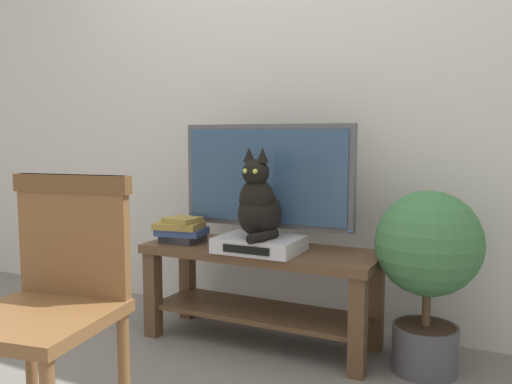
# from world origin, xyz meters

# --- Properties ---
(ground_plane) EXTENTS (12.00, 12.00, 0.00)m
(ground_plane) POSITION_xyz_m (0.00, 0.00, 0.00)
(ground_plane) COLOR slate
(back_wall) EXTENTS (7.00, 0.12, 2.80)m
(back_wall) POSITION_xyz_m (0.00, 0.91, 1.40)
(back_wall) COLOR beige
(back_wall) RESTS_ON ground
(tv_stand) EXTENTS (1.18, 0.42, 0.48)m
(tv_stand) POSITION_xyz_m (0.02, 0.46, 0.34)
(tv_stand) COLOR #513823
(tv_stand) RESTS_ON ground
(tv) EXTENTS (0.90, 0.20, 0.61)m
(tv) POSITION_xyz_m (0.02, 0.53, 0.81)
(tv) COLOR #4C4C51
(tv) RESTS_ON tv_stand
(media_box) EXTENTS (0.39, 0.29, 0.07)m
(media_box) POSITION_xyz_m (0.05, 0.38, 0.52)
(media_box) COLOR #BCBCC1
(media_box) RESTS_ON tv_stand
(cat) EXTENTS (0.19, 0.32, 0.42)m
(cat) POSITION_xyz_m (0.05, 0.37, 0.71)
(cat) COLOR black
(cat) RESTS_ON media_box
(wooden_chair) EXTENTS (0.49, 0.49, 0.91)m
(wooden_chair) POSITION_xyz_m (-0.17, -0.67, 0.54)
(wooden_chair) COLOR brown
(wooden_chair) RESTS_ON ground
(book_stack) EXTENTS (0.27, 0.22, 0.13)m
(book_stack) POSITION_xyz_m (-0.41, 0.41, 0.55)
(book_stack) COLOR #2D2D33
(book_stack) RESTS_ON tv_stand
(potted_plant) EXTENTS (0.46, 0.46, 0.80)m
(potted_plant) POSITION_xyz_m (0.81, 0.49, 0.50)
(potted_plant) COLOR #47474C
(potted_plant) RESTS_ON ground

